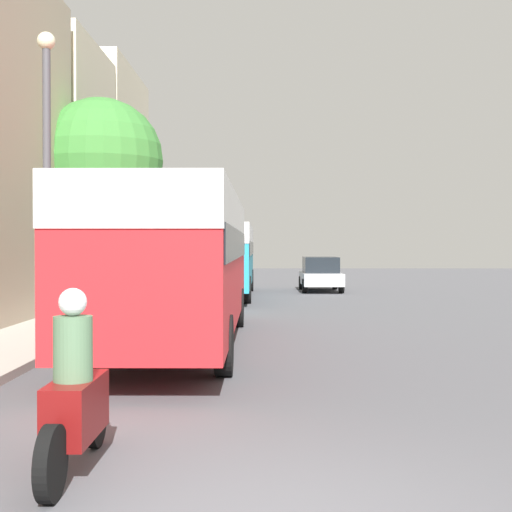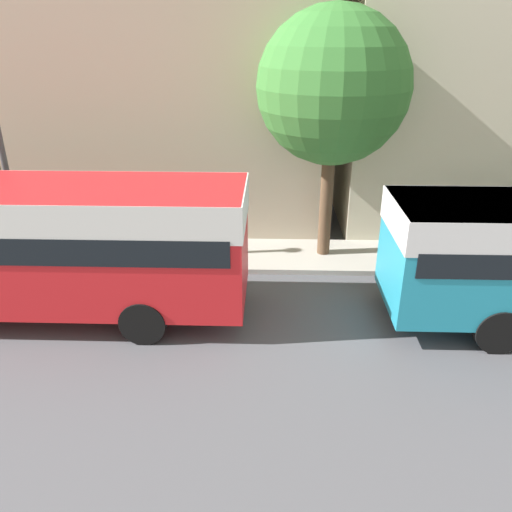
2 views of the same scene
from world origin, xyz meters
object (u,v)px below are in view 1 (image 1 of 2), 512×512
object	(u,v)px
bus_following	(222,251)
motorcycle_behind_lead	(75,399)
bus_lead	(179,249)
pedestrian_near_curb	(148,271)
car_crossing	(320,274)

from	to	relation	value
bus_following	motorcycle_behind_lead	bearing A→B (deg)	-90.28
bus_lead	bus_following	size ratio (longest dim) A/B	1.00
motorcycle_behind_lead	pedestrian_near_curb	size ratio (longest dim) A/B	1.23
car_crossing	pedestrian_near_curb	distance (m)	8.54
car_crossing	bus_following	bearing A→B (deg)	-141.33
bus_following	pedestrian_near_curb	distance (m)	3.19
motorcycle_behind_lead	pedestrian_near_curb	world-z (taller)	pedestrian_near_curb
bus_lead	pedestrian_near_curb	xyz separation A→B (m)	(-2.81, 13.44, -0.94)
bus_lead	car_crossing	size ratio (longest dim) A/B	2.54
bus_lead	bus_following	xyz separation A→B (m)	(0.12, 14.41, -0.14)
bus_lead	motorcycle_behind_lead	size ratio (longest dim) A/B	5.04
car_crossing	motorcycle_behind_lead	bearing A→B (deg)	-99.64
bus_following	pedestrian_near_curb	size ratio (longest dim) A/B	6.20
bus_lead	car_crossing	distance (m)	18.48
bus_lead	car_crossing	world-z (taller)	bus_lead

